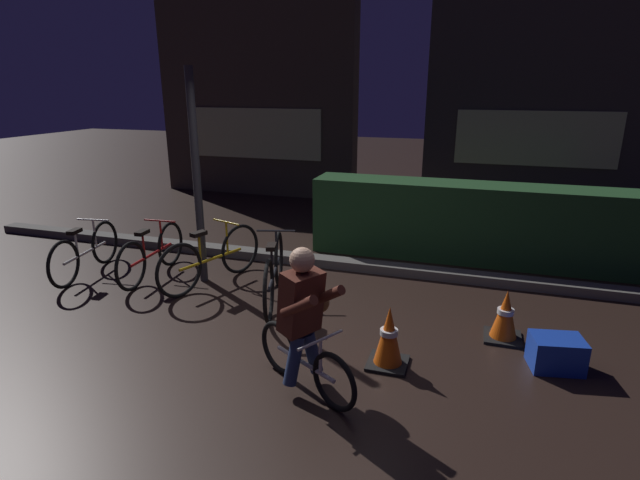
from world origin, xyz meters
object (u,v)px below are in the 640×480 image
street_post (197,180)px  parked_bike_center_left (212,258)px  parked_bike_center_right (274,272)px  blue_crate (556,353)px  parked_bike_leftmost (85,252)px  parked_bike_left_mid (152,253)px  traffic_cone_far (505,316)px  cyclist (305,319)px  traffic_cone_near (389,337)px

street_post → parked_bike_center_left: bearing=-23.5°
parked_bike_center_right → blue_crate: 3.03m
parked_bike_leftmost → blue_crate: size_ratio=3.44×
parked_bike_left_mid → traffic_cone_far: parked_bike_left_mid is taller
parked_bike_center_right → blue_crate: size_ratio=3.77×
parked_bike_center_right → cyclist: (0.92, -1.54, 0.27)m
parked_bike_leftmost → parked_bike_left_mid: bearing=-86.4°
street_post → blue_crate: (4.09, -0.90, -1.18)m
street_post → cyclist: street_post is taller
street_post → parked_bike_left_mid: bearing=-173.0°
street_post → parked_bike_leftmost: bearing=-169.9°
parked_bike_center_left → blue_crate: 4.01m
traffic_cone_near → blue_crate: bearing=15.5°
cyclist → traffic_cone_near: bearing=72.7°
parked_bike_leftmost → parked_bike_center_right: 2.73m
parked_bike_leftmost → traffic_cone_near: bearing=-112.4°
parked_bike_leftmost → parked_bike_center_left: bearing=-92.2°
parked_bike_leftmost → cyclist: bearing=-122.2°
parked_bike_left_mid → parked_bike_center_left: size_ratio=0.97×
traffic_cone_far → cyclist: bearing=-139.6°
cyclist → street_post: bearing=168.3°
parked_bike_center_right → blue_crate: bearing=-117.4°
parked_bike_center_left → traffic_cone_near: parked_bike_center_left is taller
parked_bike_left_mid → parked_bike_center_right: (1.83, -0.22, 0.03)m
parked_bike_left_mid → blue_crate: bearing=-103.1°
parked_bike_left_mid → parked_bike_center_right: size_ratio=0.93×
parked_bike_center_left → cyclist: cyclist is taller
parked_bike_left_mid → blue_crate: size_ratio=3.51×
traffic_cone_near → traffic_cone_far: traffic_cone_near is taller
street_post → parked_bike_left_mid: (-0.71, -0.09, -1.00)m
parked_bike_leftmost → blue_crate: 5.73m
blue_crate → parked_bike_center_left: bearing=168.1°
parked_bike_leftmost → parked_bike_left_mid: size_ratio=0.98×
street_post → traffic_cone_far: bearing=-7.3°
street_post → cyclist: 2.85m
street_post → parked_bike_leftmost: 1.91m
parked_bike_center_left → cyclist: bearing=-114.5°
parked_bike_center_right → parked_bike_leftmost: bearing=73.2°
parked_bike_center_left → parked_bike_center_right: bearing=-85.0°
parked_bike_center_left → traffic_cone_far: bearing=-77.5°
parked_bike_leftmost → parked_bike_left_mid: 0.92m
street_post → parked_bike_left_mid: 1.23m
street_post → parked_bike_center_left: size_ratio=1.66×
parked_bike_left_mid → cyclist: cyclist is taller
parked_bike_center_right → traffic_cone_near: bearing=-139.2°
traffic_cone_far → parked_bike_left_mid: bearing=175.0°
traffic_cone_near → blue_crate: size_ratio=1.31×
traffic_cone_far → parked_bike_center_left: bearing=173.5°
blue_crate → cyclist: (-2.05, -0.95, 0.48)m
parked_bike_left_mid → parked_bike_center_right: parked_bike_center_right is taller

